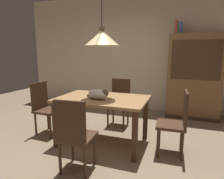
{
  "coord_description": "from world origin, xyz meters",
  "views": [
    {
      "loc": [
        1.01,
        -2.3,
        1.44
      ],
      "look_at": [
        -0.06,
        0.66,
        0.85
      ],
      "focal_mm": 31.23,
      "sensor_mm": 36.0,
      "label": 1
    }
  ],
  "objects_px": {
    "chair_far_back": "(119,100)",
    "pendant_lamp": "(102,38)",
    "hutch_bookcase": "(194,78)",
    "book_red_tall": "(176,27)",
    "cat_sleeping": "(98,94)",
    "book_blue_wide": "(181,28)",
    "book_green_slim": "(179,28)",
    "chair_right_side": "(177,120)",
    "chair_near_front": "(74,133)",
    "chair_left_side": "(45,106)",
    "dining_table": "(103,104)"
  },
  "relations": [
    {
      "from": "chair_near_front",
      "to": "book_red_tall",
      "type": "bearing_deg",
      "value": 70.58
    },
    {
      "from": "hutch_bookcase",
      "to": "book_red_tall",
      "type": "relative_size",
      "value": 6.61
    },
    {
      "from": "pendant_lamp",
      "to": "book_blue_wide",
      "type": "distance_m",
      "value": 2.18
    },
    {
      "from": "dining_table",
      "to": "chair_right_side",
      "type": "height_order",
      "value": "chair_right_side"
    },
    {
      "from": "chair_near_front",
      "to": "hutch_bookcase",
      "type": "xyz_separation_m",
      "value": [
        1.4,
        2.74,
        0.38
      ]
    },
    {
      "from": "dining_table",
      "to": "cat_sleeping",
      "type": "bearing_deg",
      "value": -102.8
    },
    {
      "from": "book_green_slim",
      "to": "dining_table",
      "type": "bearing_deg",
      "value": -118.72
    },
    {
      "from": "chair_left_side",
      "to": "chair_right_side",
      "type": "xyz_separation_m",
      "value": [
        2.26,
        -0.0,
        0.0
      ]
    },
    {
      "from": "chair_near_front",
      "to": "cat_sleeping",
      "type": "height_order",
      "value": "chair_near_front"
    },
    {
      "from": "chair_near_front",
      "to": "chair_left_side",
      "type": "bearing_deg",
      "value": 142.13
    },
    {
      "from": "chair_far_back",
      "to": "pendant_lamp",
      "type": "xyz_separation_m",
      "value": [
        0.0,
        -0.88,
        1.15
      ]
    },
    {
      "from": "pendant_lamp",
      "to": "book_blue_wide",
      "type": "height_order",
      "value": "pendant_lamp"
    },
    {
      "from": "cat_sleeping",
      "to": "hutch_bookcase",
      "type": "relative_size",
      "value": 0.22
    },
    {
      "from": "chair_left_side",
      "to": "pendant_lamp",
      "type": "xyz_separation_m",
      "value": [
        1.13,
        -0.0,
        1.15
      ]
    },
    {
      "from": "chair_left_side",
      "to": "book_blue_wide",
      "type": "height_order",
      "value": "book_blue_wide"
    },
    {
      "from": "dining_table",
      "to": "chair_far_back",
      "type": "relative_size",
      "value": 1.51
    },
    {
      "from": "dining_table",
      "to": "hutch_bookcase",
      "type": "distance_m",
      "value": 2.34
    },
    {
      "from": "chair_far_back",
      "to": "chair_left_side",
      "type": "bearing_deg",
      "value": -142.21
    },
    {
      "from": "chair_right_side",
      "to": "book_green_slim",
      "type": "relative_size",
      "value": 3.58
    },
    {
      "from": "chair_far_back",
      "to": "pendant_lamp",
      "type": "relative_size",
      "value": 0.72
    },
    {
      "from": "cat_sleeping",
      "to": "book_red_tall",
      "type": "xyz_separation_m",
      "value": [
        1.0,
        1.97,
        1.16
      ]
    },
    {
      "from": "book_red_tall",
      "to": "hutch_bookcase",
      "type": "bearing_deg",
      "value": -0.2
    },
    {
      "from": "chair_right_side",
      "to": "hutch_bookcase",
      "type": "relative_size",
      "value": 0.5
    },
    {
      "from": "pendant_lamp",
      "to": "hutch_bookcase",
      "type": "height_order",
      "value": "pendant_lamp"
    },
    {
      "from": "book_blue_wide",
      "to": "chair_left_side",
      "type": "bearing_deg",
      "value": -139.86
    },
    {
      "from": "dining_table",
      "to": "chair_near_front",
      "type": "xyz_separation_m",
      "value": [
        0.01,
        -0.88,
        -0.14
      ]
    },
    {
      "from": "chair_left_side",
      "to": "chair_right_side",
      "type": "bearing_deg",
      "value": -0.0
    },
    {
      "from": "hutch_bookcase",
      "to": "dining_table",
      "type": "bearing_deg",
      "value": -126.97
    },
    {
      "from": "chair_far_back",
      "to": "book_red_tall",
      "type": "height_order",
      "value": "book_red_tall"
    },
    {
      "from": "chair_near_front",
      "to": "book_green_slim",
      "type": "relative_size",
      "value": 3.58
    },
    {
      "from": "chair_left_side",
      "to": "pendant_lamp",
      "type": "bearing_deg",
      "value": -0.18
    },
    {
      "from": "chair_left_side",
      "to": "book_green_slim",
      "type": "xyz_separation_m",
      "value": [
        2.15,
        1.86,
        1.47
      ]
    },
    {
      "from": "book_green_slim",
      "to": "chair_left_side",
      "type": "bearing_deg",
      "value": -139.12
    },
    {
      "from": "chair_right_side",
      "to": "book_blue_wide",
      "type": "xyz_separation_m",
      "value": [
        -0.05,
        1.86,
        1.46
      ]
    },
    {
      "from": "pendant_lamp",
      "to": "book_red_tall",
      "type": "distance_m",
      "value": 2.13
    },
    {
      "from": "cat_sleeping",
      "to": "pendant_lamp",
      "type": "distance_m",
      "value": 0.84
    },
    {
      "from": "pendant_lamp",
      "to": "book_blue_wide",
      "type": "xyz_separation_m",
      "value": [
        1.08,
        1.86,
        0.31
      ]
    },
    {
      "from": "cat_sleeping",
      "to": "book_blue_wide",
      "type": "relative_size",
      "value": 1.7
    },
    {
      "from": "book_green_slim",
      "to": "book_blue_wide",
      "type": "relative_size",
      "value": 1.08
    },
    {
      "from": "pendant_lamp",
      "to": "book_green_slim",
      "type": "relative_size",
      "value": 5.0
    },
    {
      "from": "chair_right_side",
      "to": "book_red_tall",
      "type": "height_order",
      "value": "book_red_tall"
    },
    {
      "from": "dining_table",
      "to": "book_blue_wide",
      "type": "bearing_deg",
      "value": 59.95
    },
    {
      "from": "chair_left_side",
      "to": "hutch_bookcase",
      "type": "height_order",
      "value": "hutch_bookcase"
    },
    {
      "from": "book_red_tall",
      "to": "pendant_lamp",
      "type": "bearing_deg",
      "value": -117.55
    },
    {
      "from": "chair_far_back",
      "to": "hutch_bookcase",
      "type": "xyz_separation_m",
      "value": [
        1.4,
        0.98,
        0.38
      ]
    },
    {
      "from": "pendant_lamp",
      "to": "book_blue_wide",
      "type": "bearing_deg",
      "value": 59.95
    },
    {
      "from": "chair_far_back",
      "to": "book_blue_wide",
      "type": "height_order",
      "value": "book_blue_wide"
    },
    {
      "from": "book_green_slim",
      "to": "book_blue_wide",
      "type": "distance_m",
      "value": 0.06
    },
    {
      "from": "pendant_lamp",
      "to": "dining_table",
      "type": "bearing_deg",
      "value": -33.69
    },
    {
      "from": "cat_sleeping",
      "to": "book_green_slim",
      "type": "xyz_separation_m",
      "value": [
        1.05,
        1.97,
        1.15
      ]
    }
  ]
}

